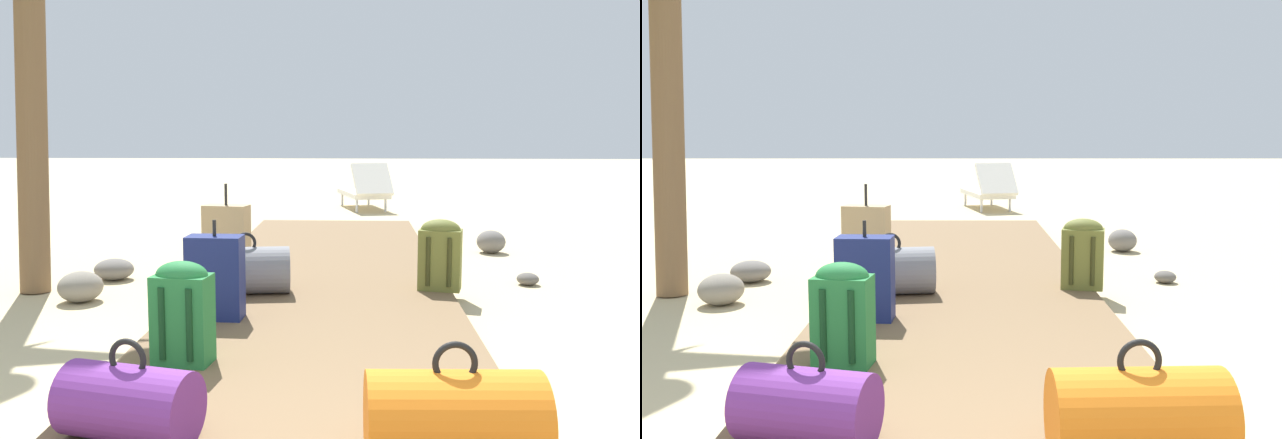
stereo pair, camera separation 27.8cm
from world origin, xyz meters
The scene contains 14 objects.
ground_plane centered at (0.00, 3.26, 0.00)m, with size 60.00×60.00×0.00m, color #CCB789.
boardwalk centered at (0.00, 4.08, 0.04)m, with size 2.01×8.16×0.08m, color brown.
suitcase_navy centered at (-0.65, 3.00, 0.35)m, with size 0.37×0.22×0.65m.
duffel_bag_purple centered at (-0.62, 1.17, 0.23)m, with size 0.59×0.43×0.41m.
backpack_olive centered at (0.92, 3.92, 0.37)m, with size 0.36×0.28×0.55m.
duffel_bag_orange centered at (0.62, 1.00, 0.26)m, with size 0.65×0.39×0.47m.
duffel_bag_grey centered at (-0.56, 3.71, 0.26)m, with size 0.70×0.44×0.47m.
backpack_green centered at (-0.64, 2.10, 0.37)m, with size 0.32×0.24×0.55m.
suitcase_tan centered at (-0.83, 4.38, 0.38)m, with size 0.40×0.26×0.78m.
lounge_chair centered at (0.43, 10.28, 0.33)m, with size 0.93×1.63×0.79m.
rock_right_mid centered at (1.72, 6.08, 0.12)m, with size 0.33×0.30×0.24m, color slate.
rock_left_far centered at (-1.83, 3.71, 0.12)m, with size 0.33×0.35×0.24m, color gray.
rock_right_far centered at (1.73, 4.48, 0.05)m, with size 0.18×0.19×0.10m, color #5B5651.
rock_left_near centered at (-1.85, 4.52, 0.09)m, with size 0.34×0.32×0.19m, color slate.
Camera 2 is at (-0.02, -1.43, 1.29)m, focal length 39.29 mm.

